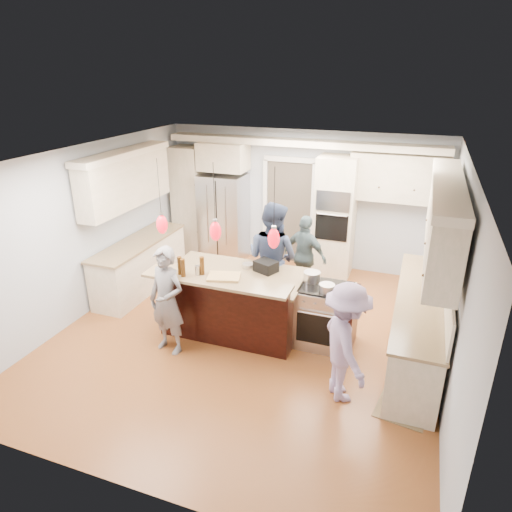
{
  "coord_description": "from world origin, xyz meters",
  "views": [
    {
      "loc": [
        2.18,
        -5.61,
        3.78
      ],
      "look_at": [
        0.0,
        0.35,
        1.15
      ],
      "focal_mm": 32.0,
      "sensor_mm": 36.0,
      "label": 1
    }
  ],
  "objects_px": {
    "island_range": "(327,316)",
    "person_far_left": "(272,258)",
    "person_bar_end": "(167,301)",
    "refrigerator": "(224,218)",
    "kitchen_island": "(235,301)"
  },
  "relations": [
    {
      "from": "island_range",
      "to": "person_bar_end",
      "type": "bearing_deg",
      "value": -155.79
    },
    {
      "from": "kitchen_island",
      "to": "person_far_left",
      "type": "xyz_separation_m",
      "value": [
        0.34,
        0.78,
        0.45
      ]
    },
    {
      "from": "refrigerator",
      "to": "kitchen_island",
      "type": "distance_m",
      "value": 2.91
    },
    {
      "from": "island_range",
      "to": "person_far_left",
      "type": "distance_m",
      "value": 1.36
    },
    {
      "from": "person_bar_end",
      "to": "person_far_left",
      "type": "bearing_deg",
      "value": 70.1
    },
    {
      "from": "refrigerator",
      "to": "person_bar_end",
      "type": "relative_size",
      "value": 1.14
    },
    {
      "from": "island_range",
      "to": "person_far_left",
      "type": "relative_size",
      "value": 0.49
    },
    {
      "from": "refrigerator",
      "to": "person_far_left",
      "type": "bearing_deg",
      "value": -47.39
    },
    {
      "from": "kitchen_island",
      "to": "island_range",
      "type": "bearing_deg",
      "value": 3.07
    },
    {
      "from": "refrigerator",
      "to": "kitchen_island",
      "type": "height_order",
      "value": "refrigerator"
    },
    {
      "from": "island_range",
      "to": "person_far_left",
      "type": "bearing_deg",
      "value": 146.59
    },
    {
      "from": "person_bar_end",
      "to": "kitchen_island",
      "type": "bearing_deg",
      "value": 64.09
    },
    {
      "from": "kitchen_island",
      "to": "person_bar_end",
      "type": "distance_m",
      "value": 1.11
    },
    {
      "from": "refrigerator",
      "to": "person_far_left",
      "type": "distance_m",
      "value": 2.43
    },
    {
      "from": "refrigerator",
      "to": "person_bar_end",
      "type": "bearing_deg",
      "value": -79.23
    }
  ]
}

